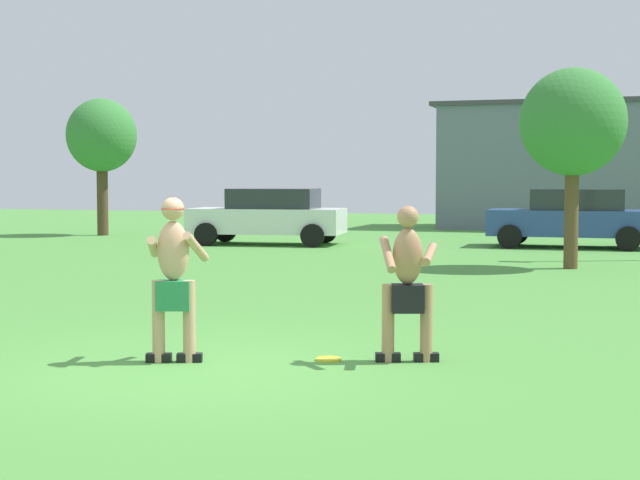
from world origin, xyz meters
The scene contains 9 objects.
ground_plane centered at (0.00, 0.00, 0.00)m, with size 80.00×80.00×0.00m, color #4C8E3D.
player_with_cap centered at (-0.39, 0.28, 0.94)m, with size 0.69×0.71×1.71m.
player_in_black centered at (1.89, 1.04, 0.84)m, with size 0.66×0.68×1.61m.
frisbee centered at (1.10, 0.86, 0.01)m, with size 0.27×0.27×0.03m, color yellow.
car_white_near_post centered at (-5.68, 16.77, 0.82)m, with size 4.48×2.42×1.58m.
car_blue_far_end centered at (2.54, 18.19, 0.82)m, with size 4.31×2.05×1.58m.
outbuilding_behind_lot centered at (3.70, 28.06, 2.32)m, with size 13.28×4.76×4.62m.
tree_left_field centered at (2.88, 12.00, 3.01)m, with size 2.18×2.18×4.16m.
tree_right_field centered at (-12.38, 19.08, 3.21)m, with size 2.27×2.27×4.45m.
Camera 1 is at (4.08, -8.61, 1.91)m, focal length 54.09 mm.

